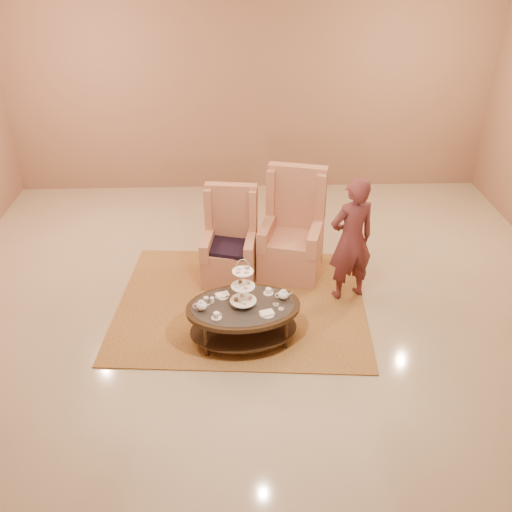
{
  "coord_description": "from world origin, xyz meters",
  "views": [
    {
      "loc": [
        -0.25,
        -5.42,
        4.02
      ],
      "look_at": [
        -0.04,
        0.2,
        0.76
      ],
      "focal_mm": 40.0,
      "sensor_mm": 36.0,
      "label": 1
    }
  ],
  "objects_px": {
    "armchair_left": "(230,248)",
    "armchair_right": "(293,238)",
    "tea_table": "(243,312)",
    "person": "(351,240)"
  },
  "relations": [
    {
      "from": "armchair_left",
      "to": "armchair_right",
      "type": "distance_m",
      "value": 0.83
    },
    {
      "from": "tea_table",
      "to": "armchair_right",
      "type": "bearing_deg",
      "value": 59.24
    },
    {
      "from": "armchair_left",
      "to": "person",
      "type": "bearing_deg",
      "value": -12.75
    },
    {
      "from": "person",
      "to": "tea_table",
      "type": "bearing_deg",
      "value": 14.11
    },
    {
      "from": "armchair_right",
      "to": "person",
      "type": "bearing_deg",
      "value": -31.52
    },
    {
      "from": "tea_table",
      "to": "person",
      "type": "relative_size",
      "value": 0.84
    },
    {
      "from": "armchair_left",
      "to": "person",
      "type": "height_order",
      "value": "person"
    },
    {
      "from": "tea_table",
      "to": "person",
      "type": "distance_m",
      "value": 1.6
    },
    {
      "from": "armchair_left",
      "to": "armchair_right",
      "type": "bearing_deg",
      "value": 16.91
    },
    {
      "from": "tea_table",
      "to": "armchair_left",
      "type": "relative_size",
      "value": 1.09
    }
  ]
}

